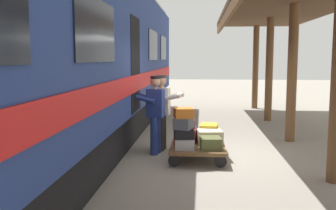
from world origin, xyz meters
The scene contains 16 objects.
ground_plane centered at (0.00, 0.00, 0.00)m, with size 60.00×60.00×0.00m, color gray.
train_car centered at (3.22, 0.00, 2.06)m, with size 3.02×17.44×4.00m.
luggage_cart centered at (0.38, 0.23, 0.27)m, with size 1.13×1.70×0.31m.
suitcase_tan_vintage centered at (0.63, -0.24, 0.41)m, with size 0.43×0.52×0.20m, color tan.
suitcase_maroon_trunk centered at (0.63, 0.23, 0.45)m, with size 0.40×0.60×0.27m, color maroon.
suitcase_cream_canvas centered at (0.13, 0.23, 0.45)m, with size 0.50×0.46×0.28m, color beige.
suitcase_olive_duffel centered at (0.13, 0.70, 0.43)m, with size 0.40×0.47×0.23m, color brown.
suitcase_teal_softside centered at (0.13, -0.24, 0.41)m, with size 0.41×0.44×0.18m, color #1E666B.
suitcase_gray_aluminum centered at (0.63, 0.70, 0.42)m, with size 0.37×0.52×0.21m, color #9EA0A5.
suitcase_yellow_case centered at (0.14, -0.21, 0.57)m, with size 0.37×0.48×0.15m, color gold.
suitcase_black_hardshell centered at (0.65, 0.73, 0.61)m, with size 0.38×0.36×0.18m, color black.
suitcase_burgundy_valise centered at (0.66, -0.26, 0.63)m, with size 0.39×0.49×0.23m, color maroon.
suitcase_slate_roller centered at (0.66, 0.72, 0.82)m, with size 0.32×0.42×0.22m, color #4C515B.
suitcase_orange_carryall centered at (0.66, 0.71, 1.02)m, with size 0.36×0.37×0.19m, color #CC6B23.
porter_in_overalls centered at (1.32, -0.05, 0.93)m, with size 0.72×0.53×1.70m.
porter_by_door centered at (1.19, -0.42, 0.93)m, with size 0.71×0.51×1.70m.
Camera 1 is at (0.33, 8.18, 2.08)m, focal length 41.33 mm.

